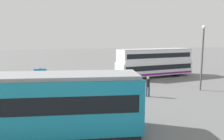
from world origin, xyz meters
name	(u,v)px	position (x,y,z in m)	size (l,w,h in m)	color
ground_plane	(114,80)	(0.00, 0.00, 0.00)	(160.00, 160.00, 0.00)	slate
double_decker_bus	(155,63)	(-5.85, -1.07, 1.93)	(10.87, 4.42, 3.77)	white
pedestrian_near_railing	(84,83)	(4.31, 5.55, 0.96)	(0.43, 0.43, 1.66)	#4C3F2D
pedestrian_crossing	(148,85)	(-1.08, 8.13, 1.05)	(0.36, 0.32, 1.81)	#33384C
pedestrian_railing	(86,83)	(4.03, 4.58, 0.75)	(8.64, 1.21, 1.08)	gray
info_sign	(40,75)	(8.33, 4.56, 1.69)	(1.16, 0.12, 2.42)	slate
street_lamp	(202,53)	(-7.14, 7.11, 3.78)	(0.36, 0.36, 6.41)	#4C4C51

